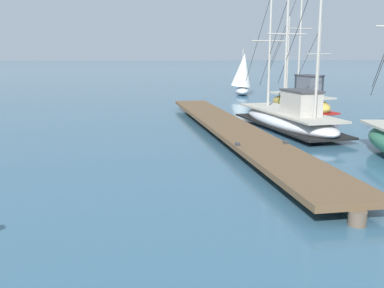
# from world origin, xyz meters

# --- Properties ---
(floating_dock) EXTENTS (2.77, 19.50, 0.53)m
(floating_dock) POSITION_xyz_m (4.31, 17.95, 0.36)
(floating_dock) COLOR brown
(floating_dock) RESTS_ON ground
(fishing_boat_0) EXTENTS (3.02, 8.76, 7.11)m
(fishing_boat_0) POSITION_xyz_m (7.10, 19.04, 0.57)
(fishing_boat_0) COLOR silver
(fishing_boat_0) RESTS_ON ground
(fishing_boat_2) EXTENTS (2.71, 6.08, 7.28)m
(fishing_boat_2) POSITION_xyz_m (9.44, 23.84, 0.74)
(fishing_boat_2) COLOR gold
(fishing_boat_2) RESTS_ON ground
(distant_sailboat) EXTENTS (2.14, 3.36, 3.66)m
(distant_sailboat) POSITION_xyz_m (9.08, 35.79, 1.57)
(distant_sailboat) COLOR silver
(distant_sailboat) RESTS_ON ground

